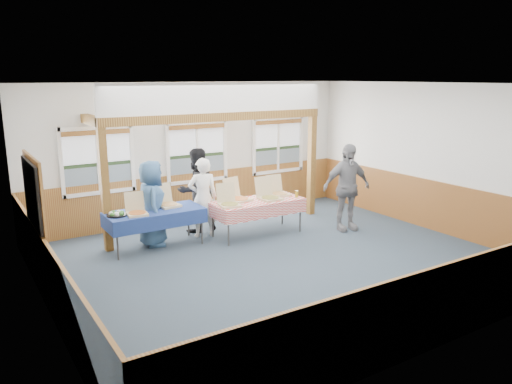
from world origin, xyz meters
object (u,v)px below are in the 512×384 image
(man_blue, at_px, (152,203))
(woman_black, at_px, (196,190))
(woman_white, at_px, (203,198))
(person_grey, at_px, (347,187))
(table_right, at_px, (257,203))
(table_left, at_px, (155,213))

(man_blue, bearing_deg, woman_black, -57.06)
(woman_white, bearing_deg, person_grey, 172.85)
(table_right, relative_size, person_grey, 1.12)
(man_blue, bearing_deg, table_right, -89.70)
(table_right, distance_m, man_blue, 2.21)
(woman_black, height_order, man_blue, woman_black)
(woman_white, relative_size, woman_black, 0.92)
(table_right, distance_m, woman_white, 1.16)
(table_left, distance_m, woman_white, 1.14)
(table_left, bearing_deg, man_blue, 73.63)
(woman_white, bearing_deg, table_right, 169.90)
(woman_white, relative_size, person_grey, 0.88)
(table_left, xyz_separation_m, man_blue, (0.01, 0.15, 0.16))
(table_right, bearing_deg, woman_white, 132.99)
(table_left, xyz_separation_m, table_right, (2.15, -0.39, 0.00))
(man_blue, relative_size, person_grey, 0.90)
(woman_black, bearing_deg, person_grey, 141.12)
(table_left, height_order, woman_white, woman_white)
(table_right, xyz_separation_m, woman_white, (-1.03, 0.51, 0.14))
(table_left, relative_size, woman_white, 1.21)
(person_grey, bearing_deg, table_left, 175.74)
(woman_white, height_order, person_grey, person_grey)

